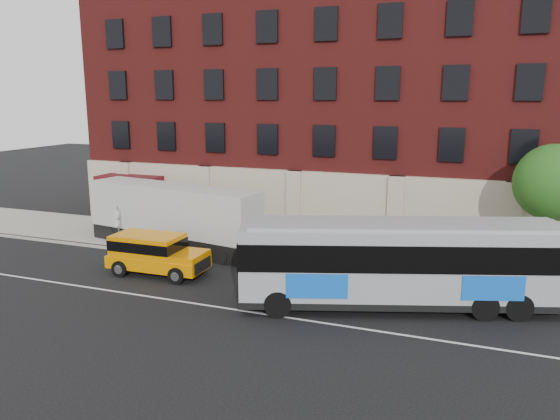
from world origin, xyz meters
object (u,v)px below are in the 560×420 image
at_px(sign_pole, 118,224).
at_px(city_bus, 402,261).
at_px(yellow_suv, 154,252).
at_px(shipping_container, 173,218).
at_px(street_tree, 554,186).

bearing_deg(sign_pole, city_bus, -10.54).
relative_size(yellow_suv, shipping_container, 0.46).
distance_m(street_tree, yellow_suv, 19.13).
height_order(city_bus, shipping_container, shipping_container).
height_order(street_tree, yellow_suv, street_tree).
xyz_separation_m(sign_pole, shipping_container, (2.78, 1.34, 0.33)).
bearing_deg(city_bus, street_tree, 46.73).
height_order(city_bus, yellow_suv, city_bus).
bearing_deg(city_bus, shipping_container, 161.96).
height_order(street_tree, city_bus, street_tree).
bearing_deg(street_tree, shipping_container, -174.08).
relative_size(street_tree, city_bus, 0.47).
height_order(sign_pole, city_bus, city_bus).
bearing_deg(city_bus, sign_pole, 169.46).
xyz_separation_m(city_bus, shipping_container, (-13.30, 4.33, -0.19)).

